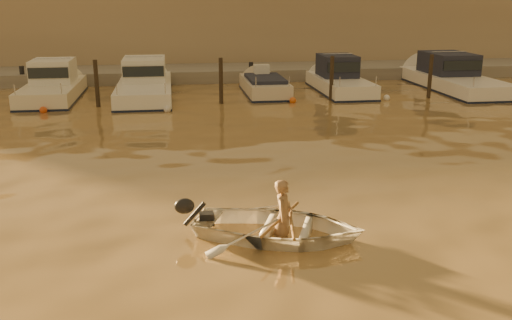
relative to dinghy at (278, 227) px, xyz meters
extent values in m
plane|color=olive|center=(0.37, 0.79, -0.23)|extent=(160.00, 160.00, 0.00)
imported|color=white|center=(0.00, 0.00, 0.00)|extent=(4.02, 3.45, 0.70)
imported|color=#926C49|center=(0.09, -0.04, 0.23)|extent=(0.54, 0.65, 1.52)
cylinder|color=brown|center=(0.23, -0.09, 0.19)|extent=(0.37, 2.09, 0.13)
cylinder|color=brown|center=(0.05, -0.02, 0.19)|extent=(1.12, 1.84, 0.13)
cylinder|color=#2D2319|center=(-5.13, 14.59, 0.67)|extent=(0.18, 0.18, 2.20)
cylinder|color=#2D2319|center=(0.17, 14.59, 0.67)|extent=(0.18, 0.18, 2.20)
cylinder|color=#2D2319|center=(5.17, 14.59, 0.67)|extent=(0.18, 0.18, 2.20)
cylinder|color=#2D2319|center=(9.87, 14.59, 0.67)|extent=(0.18, 0.18, 2.20)
sphere|color=#C74817|center=(-7.20, 13.63, -0.13)|extent=(0.30, 0.30, 0.30)
sphere|color=silver|center=(-2.19, 13.06, -0.13)|extent=(0.30, 0.30, 0.30)
sphere|color=#D25818|center=(3.34, 14.27, -0.13)|extent=(0.30, 0.30, 0.30)
sphere|color=white|center=(7.71, 14.27, -0.13)|extent=(0.30, 0.30, 0.30)
cube|color=gray|center=(0.37, 22.29, -0.08)|extent=(52.00, 4.00, 1.00)
cube|color=#9E8466|center=(0.37, 27.79, 2.17)|extent=(46.00, 7.00, 4.80)
camera|label=1|loc=(-1.98, -10.28, 4.46)|focal=40.00mm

